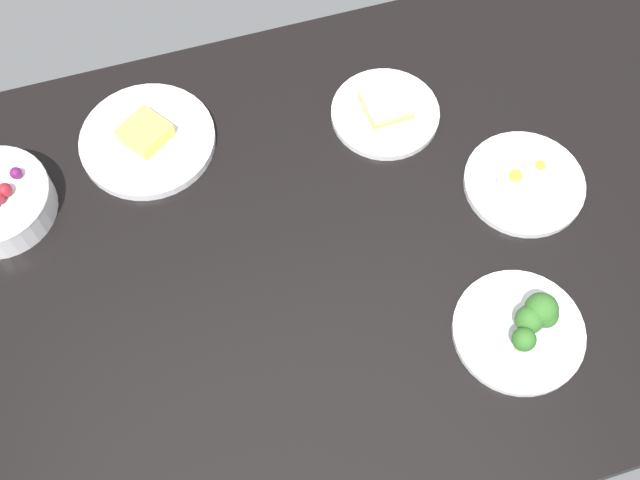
# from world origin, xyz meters

# --- Properties ---
(dining_table) EXTENTS (1.50, 0.87, 0.04)m
(dining_table) POSITION_xyz_m (0.00, 0.00, 0.02)
(dining_table) COLOR black
(dining_table) RESTS_ON ground
(plate_cheese) EXTENTS (0.22, 0.22, 0.04)m
(plate_cheese) POSITION_xyz_m (-0.21, 0.26, 0.05)
(plate_cheese) COLOR silver
(plate_cheese) RESTS_ON dining_table
(plate_broccoli) EXTENTS (0.19, 0.19, 0.07)m
(plate_broccoli) POSITION_xyz_m (0.23, -0.22, 0.06)
(plate_broccoli) COLOR silver
(plate_broccoli) RESTS_ON dining_table
(plate_eggs) EXTENTS (0.19, 0.19, 0.05)m
(plate_eggs) POSITION_xyz_m (0.33, 0.01, 0.05)
(plate_eggs) COLOR silver
(plate_eggs) RESTS_ON dining_table
(plate_sandwich) EXTENTS (0.18, 0.18, 0.04)m
(plate_sandwich) POSITION_xyz_m (0.17, 0.20, 0.05)
(plate_sandwich) COLOR silver
(plate_sandwich) RESTS_ON dining_table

